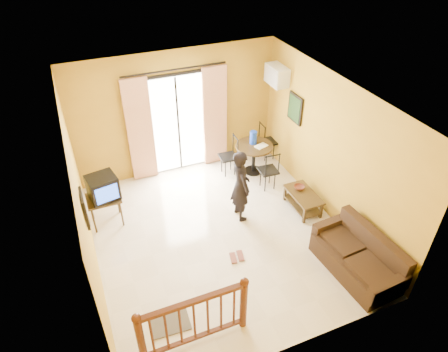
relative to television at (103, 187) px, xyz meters
name	(u,v)px	position (x,y,z in m)	size (l,w,h in m)	color
ground	(220,235)	(1.87, -1.19, -0.85)	(5.00, 5.00, 0.00)	beige
room_shell	(220,161)	(1.87, -1.19, 0.85)	(5.00, 5.00, 5.00)	white
balcony_door	(178,124)	(1.87, 1.25, 0.33)	(2.25, 0.14, 2.46)	black
tv_table	(104,201)	(-0.03, 0.00, -0.31)	(0.62, 0.52, 0.62)	black
television	(103,187)	(0.00, 0.00, 0.00)	(0.59, 0.56, 0.46)	black
picture_left	(85,208)	(-0.35, -1.39, 0.70)	(0.05, 0.42, 0.52)	black
dining_table	(254,151)	(3.37, 0.49, -0.30)	(0.85, 0.85, 0.71)	black
water_jug	(253,138)	(3.39, 0.58, 0.00)	(0.16, 0.16, 0.30)	blue
serving_tray	(261,146)	(3.50, 0.39, -0.14)	(0.28, 0.18, 0.02)	beige
dining_chairs	(254,172)	(3.38, 0.45, -0.85)	(1.55, 1.49, 0.95)	black
air_conditioner	(277,75)	(3.96, 0.76, 1.30)	(0.31, 0.60, 0.40)	white
botanical_print	(295,108)	(4.09, 0.11, 0.80)	(0.05, 0.50, 0.60)	black
coffee_table	(303,199)	(3.72, -1.10, -0.60)	(0.48, 0.86, 0.38)	black
bowl	(299,187)	(3.72, -0.92, -0.44)	(0.22, 0.22, 0.07)	brown
sofa	(359,258)	(3.72, -2.87, -0.56)	(0.87, 1.70, 0.79)	#311F13
standing_person	(241,186)	(2.45, -0.81, -0.10)	(0.55, 0.36, 1.51)	black
stair_balustrade	(194,318)	(0.72, -3.09, -0.29)	(1.63, 0.13, 1.04)	#471E0F
doormat	(170,323)	(0.45, -2.66, -0.84)	(0.60, 0.40, 0.02)	#504B40
sandals	(237,257)	(1.93, -1.82, -0.84)	(0.29, 0.27, 0.03)	brown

